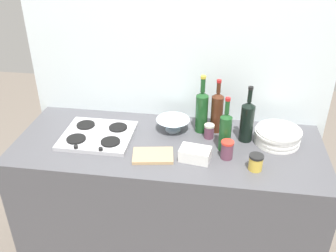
{
  "coord_description": "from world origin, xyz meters",
  "views": [
    {
      "loc": [
        0.27,
        -1.83,
        2.08
      ],
      "look_at": [
        0.0,
        0.0,
        1.02
      ],
      "focal_mm": 40.21,
      "sensor_mm": 36.0,
      "label": 1
    }
  ],
  "objects_px": {
    "condiment_jar_front": "(209,131)",
    "condiment_jar_rear": "(256,162)",
    "wine_bottle_leftmost": "(247,120)",
    "cutting_board": "(153,156)",
    "wine_bottle_mid_right": "(202,110)",
    "butter_dish": "(195,154)",
    "wine_bottle_mid_left": "(225,130)",
    "condiment_jar_spare": "(227,150)",
    "wine_bottle_rightmost": "(217,111)",
    "plate_stack": "(277,136)",
    "mixing_bowl": "(173,124)",
    "stovetop_hob": "(98,135)"
  },
  "relations": [
    {
      "from": "condiment_jar_front",
      "to": "condiment_jar_rear",
      "type": "bearing_deg",
      "value": -47.69
    },
    {
      "from": "condiment_jar_front",
      "to": "wine_bottle_mid_right",
      "type": "bearing_deg",
      "value": 125.28
    },
    {
      "from": "wine_bottle_leftmost",
      "to": "wine_bottle_mid_right",
      "type": "relative_size",
      "value": 0.94
    },
    {
      "from": "stovetop_hob",
      "to": "cutting_board",
      "type": "relative_size",
      "value": 1.86
    },
    {
      "from": "wine_bottle_leftmost",
      "to": "condiment_jar_rear",
      "type": "height_order",
      "value": "wine_bottle_leftmost"
    },
    {
      "from": "stovetop_hob",
      "to": "condiment_jar_spare",
      "type": "height_order",
      "value": "condiment_jar_spare"
    },
    {
      "from": "condiment_jar_front",
      "to": "condiment_jar_rear",
      "type": "height_order",
      "value": "same"
    },
    {
      "from": "stovetop_hob",
      "to": "wine_bottle_mid_right",
      "type": "xyz_separation_m",
      "value": [
        0.6,
        0.17,
        0.13
      ]
    },
    {
      "from": "condiment_jar_spare",
      "to": "cutting_board",
      "type": "relative_size",
      "value": 0.47
    },
    {
      "from": "mixing_bowl",
      "to": "butter_dish",
      "type": "bearing_deg",
      "value": -61.31
    },
    {
      "from": "wine_bottle_leftmost",
      "to": "butter_dish",
      "type": "distance_m",
      "value": 0.38
    },
    {
      "from": "stovetop_hob",
      "to": "wine_bottle_leftmost",
      "type": "xyz_separation_m",
      "value": [
        0.87,
        0.1,
        0.12
      ]
    },
    {
      "from": "plate_stack",
      "to": "butter_dish",
      "type": "bearing_deg",
      "value": -151.98
    },
    {
      "from": "condiment_jar_front",
      "to": "condiment_jar_spare",
      "type": "bearing_deg",
      "value": -61.44
    },
    {
      "from": "wine_bottle_rightmost",
      "to": "wine_bottle_mid_right",
      "type": "bearing_deg",
      "value": -170.46
    },
    {
      "from": "butter_dish",
      "to": "wine_bottle_rightmost",
      "type": "bearing_deg",
      "value": 73.25
    },
    {
      "from": "wine_bottle_leftmost",
      "to": "condiment_jar_spare",
      "type": "distance_m",
      "value": 0.24
    },
    {
      "from": "wine_bottle_leftmost",
      "to": "condiment_jar_rear",
      "type": "bearing_deg",
      "value": -81.31
    },
    {
      "from": "stovetop_hob",
      "to": "condiment_jar_rear",
      "type": "xyz_separation_m",
      "value": [
        0.92,
        -0.19,
        0.03
      ]
    },
    {
      "from": "wine_bottle_rightmost",
      "to": "condiment_jar_spare",
      "type": "height_order",
      "value": "wine_bottle_rightmost"
    },
    {
      "from": "wine_bottle_mid_right",
      "to": "condiment_jar_rear",
      "type": "relative_size",
      "value": 4.14
    },
    {
      "from": "wine_bottle_mid_left",
      "to": "mixing_bowl",
      "type": "height_order",
      "value": "wine_bottle_mid_left"
    },
    {
      "from": "cutting_board",
      "to": "wine_bottle_mid_left",
      "type": "bearing_deg",
      "value": 19.84
    },
    {
      "from": "wine_bottle_leftmost",
      "to": "stovetop_hob",
      "type": "bearing_deg",
      "value": -173.34
    },
    {
      "from": "wine_bottle_rightmost",
      "to": "mixing_bowl",
      "type": "height_order",
      "value": "wine_bottle_rightmost"
    },
    {
      "from": "plate_stack",
      "to": "wine_bottle_mid_left",
      "type": "relative_size",
      "value": 0.82
    },
    {
      "from": "stovetop_hob",
      "to": "wine_bottle_rightmost",
      "type": "relative_size",
      "value": 1.22
    },
    {
      "from": "butter_dish",
      "to": "wine_bottle_mid_left",
      "type": "bearing_deg",
      "value": 39.91
    },
    {
      "from": "condiment_jar_spare",
      "to": "wine_bottle_mid_right",
      "type": "bearing_deg",
      "value": 120.5
    },
    {
      "from": "condiment_jar_rear",
      "to": "cutting_board",
      "type": "relative_size",
      "value": 0.4
    },
    {
      "from": "wine_bottle_mid_left",
      "to": "wine_bottle_rightmost",
      "type": "height_order",
      "value": "wine_bottle_rightmost"
    },
    {
      "from": "wine_bottle_mid_left",
      "to": "condiment_jar_rear",
      "type": "bearing_deg",
      "value": -45.69
    },
    {
      "from": "wine_bottle_rightmost",
      "to": "condiment_jar_front",
      "type": "bearing_deg",
      "value": -112.71
    },
    {
      "from": "plate_stack",
      "to": "stovetop_hob",
      "type": "bearing_deg",
      "value": -174.7
    },
    {
      "from": "wine_bottle_mid_left",
      "to": "wine_bottle_rightmost",
      "type": "relative_size",
      "value": 0.96
    },
    {
      "from": "stovetop_hob",
      "to": "mixing_bowl",
      "type": "height_order",
      "value": "mixing_bowl"
    },
    {
      "from": "mixing_bowl",
      "to": "wine_bottle_leftmost",
      "type": "bearing_deg",
      "value": -6.36
    },
    {
      "from": "condiment_jar_spare",
      "to": "cutting_board",
      "type": "height_order",
      "value": "condiment_jar_spare"
    },
    {
      "from": "wine_bottle_leftmost",
      "to": "wine_bottle_rightmost",
      "type": "height_order",
      "value": "wine_bottle_leftmost"
    },
    {
      "from": "plate_stack",
      "to": "condiment_jar_rear",
      "type": "distance_m",
      "value": 0.32
    },
    {
      "from": "wine_bottle_leftmost",
      "to": "cutting_board",
      "type": "bearing_deg",
      "value": -152.98
    },
    {
      "from": "wine_bottle_mid_left",
      "to": "plate_stack",
      "type": "bearing_deg",
      "value": 20.77
    },
    {
      "from": "wine_bottle_mid_right",
      "to": "butter_dish",
      "type": "distance_m",
      "value": 0.33
    },
    {
      "from": "mixing_bowl",
      "to": "condiment_jar_front",
      "type": "xyz_separation_m",
      "value": [
        0.22,
        -0.06,
        0.0
      ]
    },
    {
      "from": "condiment_jar_front",
      "to": "condiment_jar_spare",
      "type": "relative_size",
      "value": 0.83
    },
    {
      "from": "butter_dish",
      "to": "condiment_jar_front",
      "type": "height_order",
      "value": "condiment_jar_front"
    },
    {
      "from": "wine_bottle_rightmost",
      "to": "condiment_jar_front",
      "type": "xyz_separation_m",
      "value": [
        -0.04,
        -0.09,
        -0.09
      ]
    },
    {
      "from": "wine_bottle_mid_right",
      "to": "condiment_jar_rear",
      "type": "bearing_deg",
      "value": -49.05
    },
    {
      "from": "wine_bottle_leftmost",
      "to": "wine_bottle_mid_left",
      "type": "height_order",
      "value": "wine_bottle_leftmost"
    },
    {
      "from": "wine_bottle_mid_left",
      "to": "cutting_board",
      "type": "height_order",
      "value": "wine_bottle_mid_left"
    }
  ]
}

